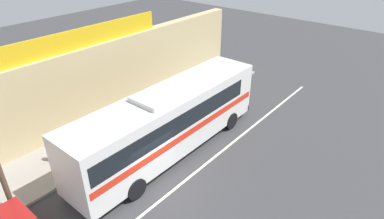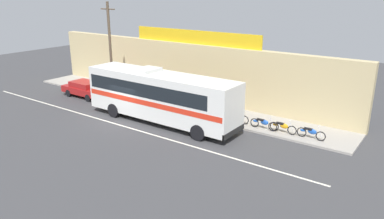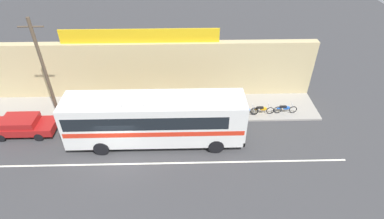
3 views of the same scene
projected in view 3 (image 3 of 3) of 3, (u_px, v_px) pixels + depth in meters
name	position (u px, v px, depth m)	size (l,w,h in m)	color
ground_plane	(119.00, 155.00, 20.47)	(70.00, 70.00, 0.00)	#3A3A3D
sidewalk_slab	(130.00, 109.00, 24.61)	(30.00, 3.60, 0.14)	gray
storefront_facade	(130.00, 70.00, 24.96)	(30.00, 0.70, 4.80)	tan
storefront_billboard	(140.00, 36.00, 23.23)	(12.18, 0.12, 1.10)	gold
road_center_stripe	(117.00, 164.00, 19.82)	(30.00, 0.14, 0.01)	silver
intercity_bus	(154.00, 118.00, 20.40)	(11.94, 2.69, 3.78)	silver
parked_car	(23.00, 125.00, 21.89)	(4.56, 1.90, 1.37)	maroon
utility_pole	(45.00, 73.00, 20.86)	(1.60, 0.22, 7.99)	brown
motorcycle_red	(262.00, 109.00, 23.70)	(1.84, 0.56, 0.94)	black
motorcycle_green	(245.00, 111.00, 23.58)	(1.94, 0.56, 0.94)	black
motorcycle_purple	(218.00, 110.00, 23.63)	(1.83, 0.56, 0.94)	black
motorcycle_black	(285.00, 109.00, 23.80)	(1.83, 0.56, 0.94)	black
pedestrian_near_shop	(103.00, 100.00, 23.76)	(0.30, 0.48, 1.66)	brown
pedestrian_by_curb	(208.00, 99.00, 24.00)	(0.30, 0.48, 1.61)	navy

